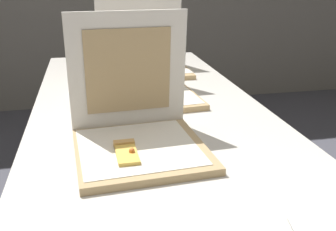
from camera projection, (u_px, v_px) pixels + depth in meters
table at (153, 127)px, 1.41m from camera, size 0.88×2.21×0.74m
pizza_box_front at (137, 132)px, 1.12m from camera, size 0.39×0.39×0.39m
pizza_box_middle at (148, 84)px, 1.58m from camera, size 0.40×0.41×0.39m
pizza_box_back at (151, 61)px, 2.01m from camera, size 0.37×0.37×0.38m
cup_white_far at (84, 85)px, 1.65m from camera, size 0.06×0.06×0.07m
cup_white_mid at (86, 110)px, 1.35m from camera, size 0.06×0.06×0.07m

